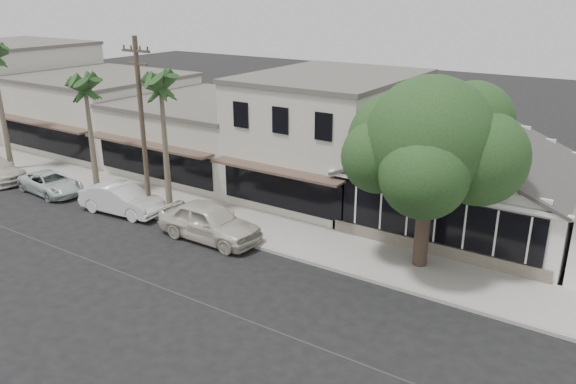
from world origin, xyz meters
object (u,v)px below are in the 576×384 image
Objects in this scene: utility_pole at (142,124)px; car_0 at (210,222)px; car_2 at (51,183)px; car_1 at (122,199)px; shade_tree at (430,144)px.

car_0 is at bearing -7.71° from utility_pole.
utility_pole is 6.11m from car_0.
utility_pole is 2.05× the size of car_2.
utility_pole is 4.28m from car_1.
car_2 is (-11.81, -0.16, -0.27)m from car_0.
utility_pole reaches higher than shade_tree.
car_0 is (4.66, -0.63, -3.91)m from utility_pole.
utility_pole is at bearing -170.72° from shade_tree.
shade_tree reaches higher than car_1.
car_1 reaches higher than car_2.
utility_pole is at bearing -70.55° from car_1.
car_1 is 1.07× the size of car_2.
car_2 is 21.69m from shade_tree.
utility_pole is 14.01m from shade_tree.
car_0 reaches higher than car_1.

